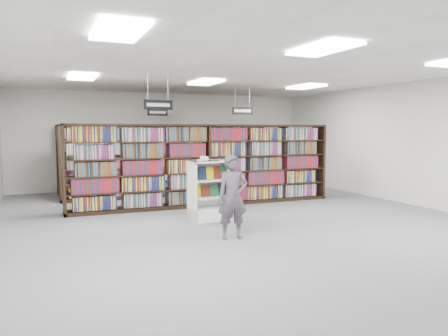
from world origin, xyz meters
name	(u,v)px	position (x,y,z in m)	size (l,w,h in m)	color
floor	(238,220)	(0.00, 0.00, 0.00)	(12.00, 12.00, 0.00)	#58585D
ceiling	(239,71)	(0.00, 0.00, 3.20)	(10.00, 12.00, 0.10)	silver
wall_back	(165,140)	(0.00, 6.00, 1.60)	(10.00, 0.10, 3.20)	silver
wall_right	(413,144)	(5.00, 0.00, 1.60)	(0.10, 12.00, 3.20)	silver
bookshelf_row_near	(206,165)	(0.00, 2.00, 1.05)	(7.00, 0.60, 2.10)	black
bookshelf_row_mid	(183,160)	(0.00, 4.00, 1.05)	(7.00, 0.60, 2.10)	black
bookshelf_row_far	(168,157)	(0.00, 5.70, 1.05)	(7.00, 0.60, 2.10)	black
aisle_sign_left	(158,104)	(-1.50, 1.00, 2.53)	(0.65, 0.02, 0.80)	#B2B2B7
aisle_sign_right	(242,110)	(1.50, 3.00, 2.53)	(0.65, 0.02, 0.80)	#B2B2B7
aisle_sign_center	(158,112)	(-0.50, 5.00, 2.53)	(0.65, 0.02, 0.80)	#B2B2B7
troffer_front_left	(119,31)	(-3.00, -3.00, 3.16)	(0.60, 1.20, 0.04)	white
troffer_front_center	(323,49)	(0.00, -3.00, 3.16)	(0.60, 1.20, 0.04)	white
troffer_back_left	(82,77)	(-3.00, 2.00, 3.16)	(0.60, 1.20, 0.04)	white
troffer_back_center	(206,82)	(0.00, 2.00, 3.16)	(0.60, 1.20, 0.04)	white
troffer_back_right	(306,87)	(3.00, 2.00, 3.16)	(0.60, 1.20, 0.04)	white
endcap_display	(210,199)	(-0.58, 0.22, 0.45)	(0.96, 0.54, 1.29)	white
open_book	(205,160)	(-0.70, 0.20, 1.33)	(0.58, 0.35, 0.13)	black
shopper	(233,197)	(-0.79, -1.47, 0.76)	(0.55, 0.36, 1.52)	#554F5A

